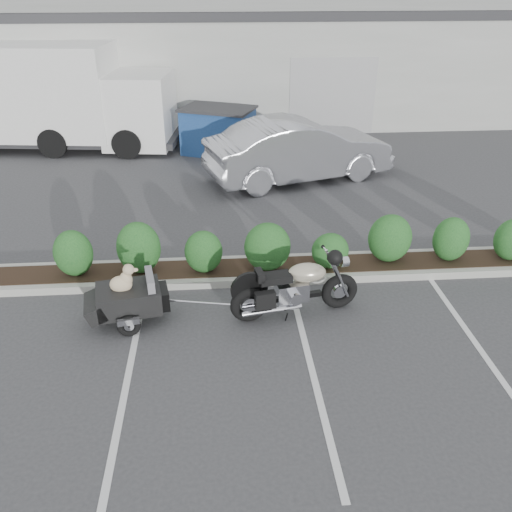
{
  "coord_description": "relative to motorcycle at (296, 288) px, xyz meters",
  "views": [
    {
      "loc": [
        -0.1,
        -6.9,
        5.27
      ],
      "look_at": [
        0.54,
        1.53,
        0.75
      ],
      "focal_mm": 38.0,
      "sensor_mm": 36.0,
      "label": 1
    }
  ],
  "objects": [
    {
      "name": "planter_kerb",
      "position": [
        -0.15,
        1.44,
        -0.44
      ],
      "size": [
        12.0,
        1.0,
        0.15
      ],
      "primitive_type": "cube",
      "color": "#9E9E93",
      "rests_on": "ground"
    },
    {
      "name": "building",
      "position": [
        -1.15,
        16.24,
        1.48
      ],
      "size": [
        26.0,
        10.0,
        4.0
      ],
      "primitive_type": "cube",
      "color": "#9EA099",
      "rests_on": "ground"
    },
    {
      "name": "motorcycle",
      "position": [
        0.0,
        0.0,
        0.0
      ],
      "size": [
        2.26,
        0.92,
        1.3
      ],
      "rotation": [
        0.0,
        0.0,
        0.18
      ],
      "color": "black",
      "rests_on": "ground"
    },
    {
      "name": "pet_trailer",
      "position": [
        -2.79,
        0.02,
        -0.07
      ],
      "size": [
        1.83,
        1.04,
        1.08
      ],
      "rotation": [
        0.0,
        0.0,
        0.18
      ],
      "color": "black",
      "rests_on": "ground"
    },
    {
      "name": "sedan",
      "position": [
        1.03,
        6.67,
        0.32
      ],
      "size": [
        5.4,
        3.24,
        1.68
      ],
      "primitive_type": "imported",
      "rotation": [
        0.0,
        0.0,
        1.88
      ],
      "color": "silver",
      "rests_on": "ground"
    },
    {
      "name": "delivery_truck",
      "position": [
        -5.98,
        10.29,
        1.03
      ],
      "size": [
        7.26,
        3.15,
        3.22
      ],
      "rotation": [
        0.0,
        0.0,
        -0.12
      ],
      "color": "silver",
      "rests_on": "ground"
    },
    {
      "name": "ground",
      "position": [
        -1.15,
        -0.76,
        -0.52
      ],
      "size": [
        90.0,
        90.0,
        0.0
      ],
      "primitive_type": "plane",
      "color": "#38383A",
      "rests_on": "ground"
    },
    {
      "name": "dumpster",
      "position": [
        -1.15,
        9.29,
        0.21
      ],
      "size": [
        2.59,
        2.22,
        1.43
      ],
      "rotation": [
        0.0,
        0.0,
        -0.4
      ],
      "color": "navy",
      "rests_on": "ground"
    }
  ]
}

